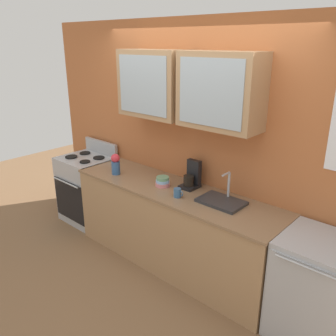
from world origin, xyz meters
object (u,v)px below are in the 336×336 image
sink_faucet (222,201)px  vase (116,164)px  cup_near_sink (178,193)px  dishwasher (314,289)px  bowl_stack (163,182)px  coffee_maker (192,177)px  stove_range (88,189)px

sink_faucet → vase: bearing=-173.0°
cup_near_sink → dishwasher: (1.37, 0.12, -0.50)m
bowl_stack → coffee_maker: 0.31m
bowl_stack → vase: bearing=-171.3°
vase → cup_near_sink: size_ratio=2.19×
vase → dishwasher: (2.33, 0.11, -0.58)m
bowl_stack → cup_near_sink: bowl_stack is taller
sink_faucet → dishwasher: sink_faucet is taller
bowl_stack → dishwasher: bearing=0.4°
cup_near_sink → dishwasher: cup_near_sink is taller
coffee_maker → dishwasher: bearing=-7.0°
stove_range → vase: 0.96m
stove_range → sink_faucet: 2.18m
dishwasher → bowl_stack: bearing=-179.6°
coffee_maker → vase: bearing=-162.3°
coffee_maker → sink_faucet: bearing=-14.5°
bowl_stack → coffee_maker: coffee_maker is taller
cup_near_sink → coffee_maker: (-0.06, 0.30, 0.06)m
sink_faucet → bowl_stack: size_ratio=2.78×
stove_range → cup_near_sink: size_ratio=9.70×
bowl_stack → coffee_maker: (0.24, 0.19, 0.06)m
stove_range → dishwasher: stove_range is taller
sink_faucet → coffee_maker: sink_faucet is taller
bowl_stack → coffee_maker: bearing=37.4°
sink_faucet → coffee_maker: bearing=165.5°
stove_range → cup_near_sink: stove_range is taller
bowl_stack → vase: (-0.65, -0.10, 0.08)m
coffee_maker → cup_near_sink: bearing=-78.7°
sink_faucet → bowl_stack: sink_faucet is taller
bowl_stack → cup_near_sink: (0.30, -0.11, -0.00)m
sink_faucet → bowl_stack: 0.71m
sink_faucet → dishwasher: bearing=-3.3°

